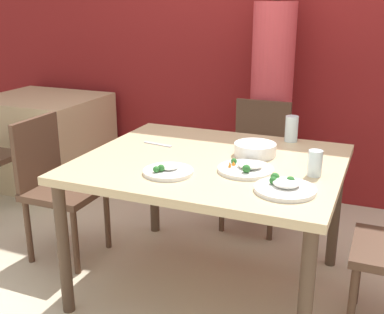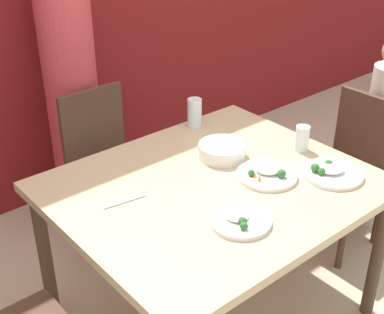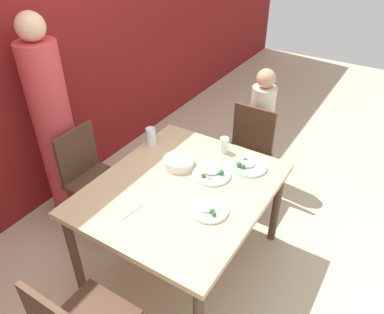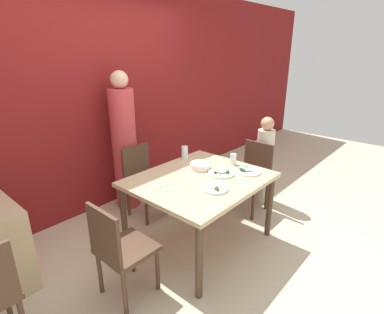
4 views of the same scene
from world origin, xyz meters
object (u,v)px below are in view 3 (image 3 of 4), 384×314
at_px(person_child, 260,131).
at_px(chair_adult_spot, 91,175).
at_px(person_adult, 55,129).
at_px(glass_water_tall, 151,137).
at_px(plate_rice_adult, 209,210).
at_px(chair_child_spot, 246,152).
at_px(bowl_curry, 179,162).

bearing_deg(person_child, chair_adult_spot, 144.01).
bearing_deg(person_adult, glass_water_tall, -67.88).
distance_m(person_child, plate_rice_adult, 1.40).
distance_m(person_adult, person_child, 1.77).
distance_m(chair_adult_spot, chair_child_spot, 1.33).
xyz_separation_m(chair_child_spot, bowl_curry, (-0.79, 0.18, 0.30)).
relative_size(person_child, bowl_curry, 5.26).
height_order(chair_adult_spot, person_adult, person_adult).
relative_size(chair_adult_spot, glass_water_tall, 5.78).
height_order(chair_adult_spot, bowl_curry, chair_adult_spot).
distance_m(chair_child_spot, plate_rice_adult, 1.15).
bearing_deg(bowl_curry, person_child, -9.31).
bearing_deg(person_adult, chair_child_spot, -51.81).
height_order(person_child, glass_water_tall, person_child).
bearing_deg(plate_rice_adult, bowl_curry, 54.67).
relative_size(chair_adult_spot, chair_child_spot, 1.00).
xyz_separation_m(chair_child_spot, person_child, (0.28, -0.00, 0.07)).
distance_m(bowl_curry, plate_rice_adult, 0.51).
xyz_separation_m(chair_child_spot, glass_water_tall, (-0.67, 0.51, 0.34)).
distance_m(chair_adult_spot, person_child, 1.55).
distance_m(chair_adult_spot, person_adult, 0.46).
relative_size(chair_adult_spot, person_child, 0.75).
distance_m(person_adult, bowl_curry, 1.07).
bearing_deg(chair_adult_spot, person_child, -35.99).
height_order(chair_adult_spot, glass_water_tall, glass_water_tall).
xyz_separation_m(person_adult, person_child, (1.25, -1.23, -0.26)).
distance_m(chair_child_spot, bowl_curry, 0.86).
distance_m(person_adult, glass_water_tall, 0.78).
relative_size(chair_adult_spot, plate_rice_adult, 3.63).
distance_m(chair_child_spot, person_child, 0.29).
bearing_deg(person_adult, bowl_curry, -80.46).
bearing_deg(chair_child_spot, chair_adult_spot, -133.15).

